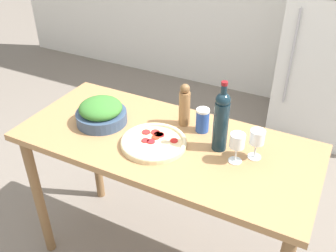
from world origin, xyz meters
TOP-DOWN VIEW (x-y plane):
  - refrigerator at (0.57, 1.94)m, footprint 0.75×0.75m
  - prep_counter at (0.00, 0.00)m, footprint 1.47×0.66m
  - wine_bottle at (0.26, 0.05)m, footprint 0.07×0.07m
  - wine_glass_near at (0.36, -0.01)m, footprint 0.07×0.07m
  - wine_glass_far at (0.43, 0.06)m, footprint 0.07×0.07m
  - pepper_mill at (0.02, 0.17)m, footprint 0.06×0.06m
  - salad_bowl at (-0.37, -0.01)m, footprint 0.26×0.26m
  - homemade_pizza at (-0.03, -0.06)m, footprint 0.32×0.32m
  - salt_canister at (0.13, 0.16)m, footprint 0.07×0.07m

SIDE VIEW (x-z plane):
  - prep_counter at x=0.00m, z-range 0.32..1.21m
  - refrigerator at x=0.57m, z-range 0.00..1.75m
  - homemade_pizza at x=-0.03m, z-range 0.89..0.92m
  - salad_bowl at x=-0.37m, z-range 0.88..1.01m
  - salt_canister at x=0.13m, z-range 0.89..1.01m
  - wine_glass_near at x=0.36m, z-range 0.92..1.06m
  - wine_glass_far at x=0.43m, z-range 0.92..1.07m
  - pepper_mill at x=0.02m, z-range 0.88..1.11m
  - wine_bottle at x=0.26m, z-range 0.87..1.22m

